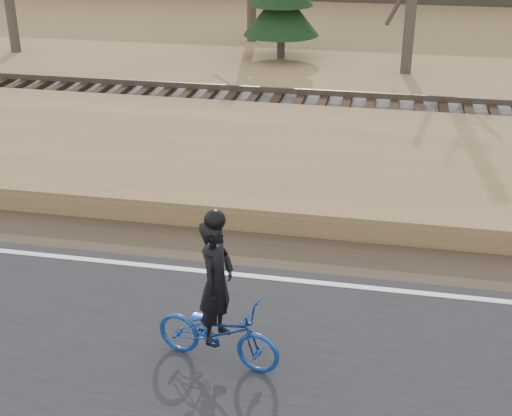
# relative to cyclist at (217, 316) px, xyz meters

# --- Properties ---
(ground) EXTENTS (120.00, 120.00, 0.00)m
(ground) POSITION_rel_cyclist_xyz_m (2.57, 1.97, -0.74)
(ground) COLOR #95734C
(ground) RESTS_ON ground
(road) EXTENTS (120.00, 6.00, 0.06)m
(road) POSITION_rel_cyclist_xyz_m (2.57, -0.53, -0.71)
(road) COLOR black
(road) RESTS_ON ground
(edge_line) EXTENTS (120.00, 0.12, 0.01)m
(edge_line) POSITION_rel_cyclist_xyz_m (2.57, 2.17, -0.68)
(edge_line) COLOR silver
(edge_line) RESTS_ON road
(shoulder) EXTENTS (120.00, 1.60, 0.04)m
(shoulder) POSITION_rel_cyclist_xyz_m (2.57, 3.17, -0.72)
(shoulder) COLOR #473A2B
(shoulder) RESTS_ON ground
(embankment) EXTENTS (120.00, 5.00, 0.44)m
(embankment) POSITION_rel_cyclist_xyz_m (2.57, 6.17, -0.52)
(embankment) COLOR #95734C
(embankment) RESTS_ON ground
(ballast) EXTENTS (120.00, 3.00, 0.45)m
(ballast) POSITION_rel_cyclist_xyz_m (2.57, 9.97, -0.52)
(ballast) COLOR slate
(ballast) RESTS_ON ground
(railroad) EXTENTS (120.00, 2.40, 0.29)m
(railroad) POSITION_rel_cyclist_xyz_m (2.57, 9.97, -0.21)
(railroad) COLOR black
(railroad) RESTS_ON ballast
(cyclist) EXTENTS (1.76, 0.91, 2.14)m
(cyclist) POSITION_rel_cyclist_xyz_m (0.00, 0.00, 0.00)
(cyclist) COLOR navy
(cyclist) RESTS_ON road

